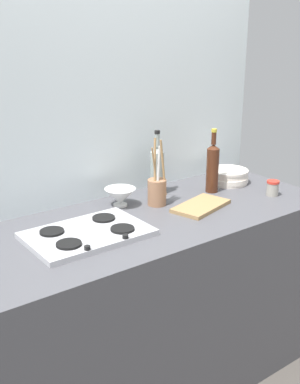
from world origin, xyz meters
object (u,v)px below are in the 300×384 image
object	(u,v)px
wine_bottle_mid_left	(157,169)
mixing_bowl	(120,197)
wine_bottle_leftmost	(213,167)
utensil_crock	(157,190)
plate_stack	(228,176)
condiment_jar_front	(273,188)
cutting_board	(201,206)
stovetop_hob	(88,234)

from	to	relation	value
wine_bottle_mid_left	mixing_bowl	xyz separation A→B (m)	(-0.25, -0.04, -0.08)
wine_bottle_leftmost	wine_bottle_mid_left	size ratio (longest dim) A/B	1.00
mixing_bowl	utensil_crock	world-z (taller)	utensil_crock
wine_bottle_mid_left	utensil_crock	xyz separation A→B (m)	(-0.10, -0.13, -0.05)
utensil_crock	plate_stack	bearing A→B (deg)	4.63
utensil_crock	condiment_jar_front	size ratio (longest dim) A/B	4.16
wine_bottle_leftmost	condiment_jar_front	xyz separation A→B (m)	(0.21, -0.23, -0.09)
utensil_crock	condiment_jar_front	xyz separation A→B (m)	(0.55, -0.24, -0.04)
wine_bottle_mid_left	condiment_jar_front	bearing A→B (deg)	-39.44
plate_stack	utensil_crock	world-z (taller)	utensil_crock
plate_stack	cutting_board	bearing A→B (deg)	-152.29
mixing_bowl	utensil_crock	size ratio (longest dim) A/B	0.46
plate_stack	condiment_jar_front	size ratio (longest dim) A/B	2.87
plate_stack	wine_bottle_mid_left	size ratio (longest dim) A/B	0.68
cutting_board	utensil_crock	bearing A→B (deg)	131.72
stovetop_hob	cutting_board	xyz separation A→B (m)	(0.60, -0.03, -0.00)
condiment_jar_front	wine_bottle_mid_left	bearing A→B (deg)	140.56
mixing_bowl	utensil_crock	xyz separation A→B (m)	(0.15, -0.09, 0.03)
mixing_bowl	cutting_board	distance (m)	0.39
plate_stack	utensil_crock	size ratio (longest dim) A/B	0.69
stovetop_hob	wine_bottle_mid_left	distance (m)	0.63
plate_stack	wine_bottle_mid_left	xyz separation A→B (m)	(-0.43, 0.09, 0.09)
wine_bottle_leftmost	cutting_board	world-z (taller)	wine_bottle_leftmost
wine_bottle_leftmost	cutting_board	size ratio (longest dim) A/B	1.14
plate_stack	cutting_board	distance (m)	0.43
stovetop_hob	utensil_crock	distance (m)	0.48
utensil_crock	condiment_jar_front	world-z (taller)	utensil_crock
plate_stack	utensil_crock	distance (m)	0.53
stovetop_hob	mixing_bowl	size ratio (longest dim) A/B	3.29
stovetop_hob	wine_bottle_mid_left	xyz separation A→B (m)	(0.56, 0.26, 0.12)
plate_stack	condiment_jar_front	xyz separation A→B (m)	(0.03, -0.29, 0.00)
wine_bottle_leftmost	utensil_crock	xyz separation A→B (m)	(-0.35, 0.01, -0.06)
cutting_board	wine_bottle_leftmost	bearing A→B (deg)	34.96
wine_bottle_leftmost	wine_bottle_mid_left	distance (m)	0.29
plate_stack	cutting_board	size ratio (longest dim) A/B	0.77
plate_stack	wine_bottle_mid_left	bearing A→B (deg)	168.23
stovetop_hob	mixing_bowl	xyz separation A→B (m)	(0.31, 0.22, 0.03)
mixing_bowl	wine_bottle_leftmost	bearing A→B (deg)	-11.95
wine_bottle_leftmost	condiment_jar_front	bearing A→B (deg)	-48.02
mixing_bowl	condiment_jar_front	world-z (taller)	mixing_bowl
mixing_bowl	wine_bottle_mid_left	bearing A→B (deg)	8.84
utensil_crock	cutting_board	bearing A→B (deg)	-48.28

